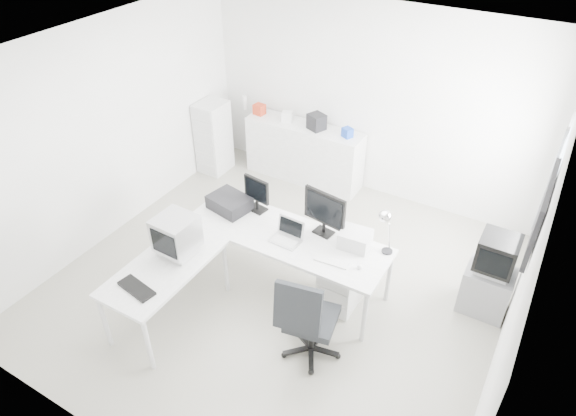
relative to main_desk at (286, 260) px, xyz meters
The scene contains 30 objects.
floor 0.38m from the main_desk, 152.77° to the right, with size 5.00×5.00×0.01m, color beige.
ceiling 2.43m from the main_desk, 152.77° to the right, with size 5.00×5.00×0.01m, color white.
back_wall 2.67m from the main_desk, 91.62° to the left, with size 5.00×0.02×2.80m, color silver.
left_wall 2.77m from the main_desk, behind, with size 0.02×5.00×2.80m, color silver.
right_wall 2.64m from the main_desk, ahead, with size 0.02×5.00×2.80m, color silver.
window 2.94m from the main_desk, 25.78° to the left, with size 0.02×1.20×1.10m, color white, non-canonical shape.
wall_picture 2.84m from the main_desk, ahead, with size 0.04×0.90×0.60m, color black, non-canonical shape.
main_desk is the anchor object (origin of this frame).
side_desk 1.39m from the main_desk, 127.69° to the right, with size 0.70×1.40×0.75m, color white, non-canonical shape.
drawer_pedestal 0.71m from the main_desk, ahead, with size 0.40×0.50×0.60m, color white.
inkjet_printer 0.97m from the main_desk, behind, with size 0.47×0.37×0.17m, color black.
lcd_monitor_small 0.85m from the main_desk, 155.56° to the left, with size 0.36×0.20×0.45m, color black, non-canonical shape.
lcd_monitor_large 0.78m from the main_desk, 35.54° to the left, with size 0.53×0.21×0.55m, color black, non-canonical shape.
laptop 0.48m from the main_desk, 63.43° to the right, with size 0.29×0.30×0.19m, color #B7B7BA, non-canonical shape.
white_keyboard 0.77m from the main_desk, 12.99° to the right, with size 0.37×0.12×0.02m, color white.
white_mouse 1.04m from the main_desk, ahead, with size 0.05×0.05×0.05m, color white.
laser_printer 0.91m from the main_desk, 16.35° to the left, with size 0.33×0.28×0.19m, color silver.
desk_lamp 1.30m from the main_desk, 15.26° to the left, with size 0.16×0.16×0.49m, color silver, non-canonical shape.
crt_monitor 1.34m from the main_desk, 135.00° to the right, with size 0.36×0.36×0.41m, color #B7B7BA, non-canonical shape.
black_keyboard 1.77m from the main_desk, 119.54° to the right, with size 0.42×0.17×0.03m, color black.
office_chair 1.07m from the main_desk, 45.27° to the right, with size 0.63×0.63×1.09m, color #222527, non-canonical shape.
tv_cabinet 2.29m from the main_desk, 20.01° to the left, with size 0.52×0.42×0.56m, color gray.
crt_tv 2.33m from the main_desk, 20.01° to the left, with size 0.50×0.48×0.45m, color black, non-canonical shape.
sideboard 2.41m from the main_desk, 113.83° to the left, with size 1.85×0.46×0.92m, color white.
clutter_box_a 2.90m from the main_desk, 128.82° to the left, with size 0.16×0.14×0.16m, color #BC341A.
clutter_box_b 2.62m from the main_desk, 120.02° to the left, with size 0.15×0.13×0.15m, color white.
clutter_box_c 2.43m from the main_desk, 109.34° to the left, with size 0.23×0.21×0.23m, color black.
clutter_box_d 2.31m from the main_desk, 97.07° to the left, with size 0.14×0.12×0.14m, color #1840AC.
clutter_bottle 3.13m from the main_desk, 132.74° to the left, with size 0.07×0.07×0.22m, color white.
filing_cabinet 2.93m from the main_desk, 143.58° to the left, with size 0.41×0.48×1.16m, color white.
Camera 1 is at (2.38, -3.89, 4.40)m, focal length 32.00 mm.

